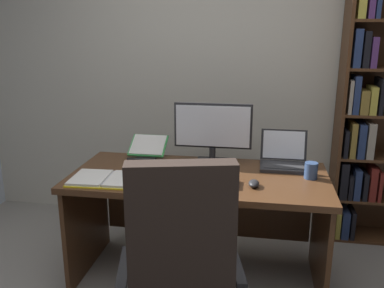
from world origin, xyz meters
name	(u,v)px	position (x,y,z in m)	size (l,w,h in m)	color
wall_back	(219,70)	(0.00, 1.87, 1.32)	(4.81, 0.12, 2.64)	beige
desk	(200,199)	(-0.01, 0.92, 0.54)	(1.66, 0.77, 0.75)	#4C2D19
bookshelf	(381,118)	(1.28, 1.64, 1.00)	(0.82, 0.31, 2.06)	#4C2D19
office_chair	(181,284)	(0.03, 0.04, 0.48)	(0.68, 0.60, 1.12)	#232326
monitor	(213,133)	(0.05, 1.10, 0.96)	(0.54, 0.16, 0.42)	#232326
laptop	(284,159)	(0.54, 1.11, 0.80)	(0.32, 0.29, 0.23)	#232326
keyboard	(204,182)	(0.05, 0.69, 0.76)	(0.42, 0.15, 0.02)	#232326
computer_mouse	(254,184)	(0.35, 0.69, 0.77)	(0.06, 0.10, 0.04)	#232326
reading_stand_with_book	(148,148)	(-0.44, 1.16, 0.82)	(0.27, 0.26, 0.14)	#232326
open_binder	(108,179)	(-0.55, 0.64, 0.76)	(0.47, 0.31, 0.02)	yellow
notepad	(166,174)	(-0.22, 0.81, 0.75)	(0.15, 0.21, 0.01)	silver
pen	(169,173)	(-0.20, 0.81, 0.76)	(0.01, 0.01, 0.14)	navy
coffee_mug	(311,171)	(0.70, 0.89, 0.80)	(0.08, 0.08, 0.10)	#334C7A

